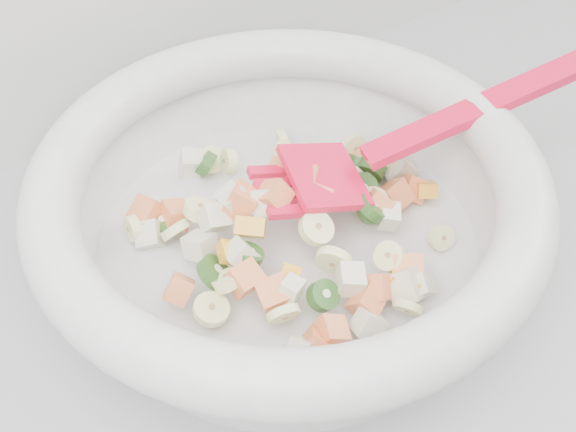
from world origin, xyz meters
TOP-DOWN VIEW (x-y plane):
  - mixing_bowl at (0.01, 1.49)m, footprint 0.50×0.40m

SIDE VIEW (x-z plane):
  - mixing_bowl at x=0.01m, z-range 0.89..1.03m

